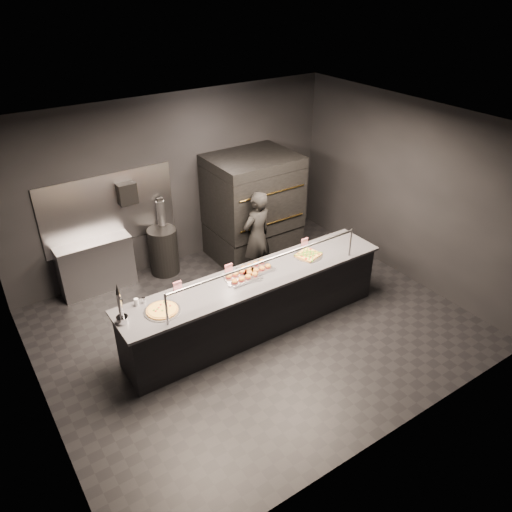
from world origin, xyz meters
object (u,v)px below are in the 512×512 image
pizza_oven (253,207)px  round_pizza (162,310)px  slider_tray_a (242,276)px  worker (257,237)px  slider_tray_b (256,268)px  fire_extinguisher (161,213)px  beer_tap (121,312)px  service_counter (256,302)px  square_pizza (308,255)px  towel_dispenser (127,193)px  prep_shelf (96,266)px  trash_bin (164,251)px

pizza_oven → round_pizza: size_ratio=4.07×
slider_tray_a → worker: bearing=47.7°
slider_tray_b → fire_extinguisher: bearing=101.3°
pizza_oven → beer_tap: (-3.15, -1.86, 0.12)m
pizza_oven → fire_extinguisher: (-1.55, 0.50, 0.09)m
service_counter → pizza_oven: 2.30m
slider_tray_b → square_pizza: 0.88m
slider_tray_a → square_pizza: 1.16m
towel_dispenser → square_pizza: bearing=-51.6°
pizza_oven → beer_tap: 3.66m
square_pizza → beer_tap: bearing=179.7°
service_counter → round_pizza: bearing=-179.1°
towel_dispenser → square_pizza: towel_dispenser is taller
prep_shelf → service_counter: bearing=-55.4°
beer_tap → pizza_oven: bearing=30.6°
towel_dispenser → beer_tap: towel_dispenser is taller
slider_tray_a → fire_extinguisher: bearing=94.0°
slider_tray_a → slider_tray_b: bearing=14.3°
slider_tray_b → slider_tray_a: bearing=-165.7°
square_pizza → trash_bin: size_ratio=0.51×
round_pizza → pizza_oven: bearing=36.0°
round_pizza → slider_tray_a: slider_tray_a is taller
slider_tray_b → worker: worker is taller
service_counter → towel_dispenser: size_ratio=11.71×
slider_tray_b → pizza_oven: bearing=57.9°
beer_tap → trash_bin: size_ratio=0.68×
service_counter → slider_tray_a: 0.53m
prep_shelf → round_pizza: size_ratio=2.56×
service_counter → round_pizza: 1.52m
towel_dispenser → worker: (1.69, -1.24, -0.74)m
round_pizza → slider_tray_b: 1.56m
prep_shelf → beer_tap: size_ratio=2.11×
pizza_oven → towel_dispenser: (-2.10, 0.49, 0.58)m
square_pizza → towel_dispenser: bearing=128.4°
round_pizza → square_pizza: bearing=1.2°
prep_shelf → trash_bin: size_ratio=1.43×
round_pizza → slider_tray_a: bearing=4.5°
towel_dispenser → beer_tap: size_ratio=0.62×
slider_tray_b → worker: (0.69, 1.00, -0.14)m
service_counter → square_pizza: 1.08m
round_pizza → slider_tray_b: slider_tray_b is taller
round_pizza → worker: worker is taller
beer_tap → slider_tray_a: (1.76, 0.04, -0.13)m
towel_dispenser → fire_extinguisher: (0.55, 0.01, -0.49)m
slider_tray_a → worker: 1.47m
towel_dispenser → trash_bin: bearing=-20.6°
trash_bin → slider_tray_b: bearing=-75.1°
pizza_oven → round_pizza: pizza_oven is taller
pizza_oven → worker: size_ratio=1.19×
fire_extinguisher → trash_bin: fire_extinguisher is taller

